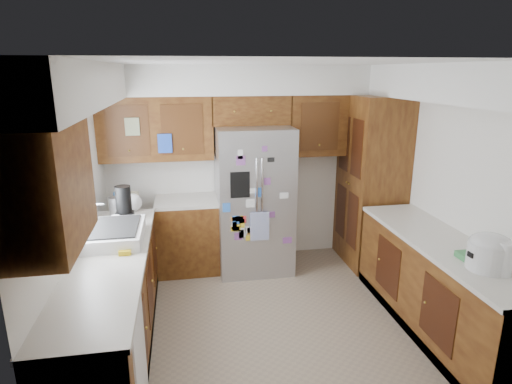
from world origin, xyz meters
TOP-DOWN VIEW (x-y plane):
  - floor at (0.00, 0.00)m, footprint 3.60×3.60m
  - room_shell at (-0.11, 0.36)m, footprint 3.64×3.24m
  - left_counter_run at (-1.36, 0.03)m, footprint 1.36×3.20m
  - right_counter_run at (1.50, -0.47)m, footprint 0.63×2.25m
  - pantry at (1.50, 1.15)m, footprint 0.60×0.90m
  - fridge at (-0.00, 1.20)m, footprint 0.90×0.79m
  - bridge_cabinet at (0.00, 1.43)m, footprint 0.96×0.34m
  - fridge_top_items at (0.05, 1.39)m, footprint 0.78×0.33m
  - sink_assembly at (-1.50, 0.10)m, footprint 0.52×0.74m
  - left_counter_clutter at (-1.47, 0.82)m, footprint 0.34×0.83m
  - rice_cooker at (1.50, -1.03)m, footprint 0.34×0.33m
  - paper_towel at (1.53, -1.16)m, footprint 0.12×0.12m

SIDE VIEW (x-z plane):
  - floor at x=0.00m, z-range 0.00..0.00m
  - right_counter_run at x=1.50m, z-range -0.04..0.88m
  - left_counter_run at x=-1.36m, z-range -0.03..0.89m
  - fridge at x=0.00m, z-range 0.00..1.80m
  - sink_assembly at x=-1.50m, z-range 0.80..1.17m
  - left_counter_clutter at x=-1.47m, z-range 0.86..1.24m
  - paper_towel at x=1.53m, z-range 0.92..1.19m
  - rice_cooker at x=1.50m, z-range 0.93..1.22m
  - pantry at x=1.50m, z-range 0.00..2.15m
  - room_shell at x=-0.11m, z-range 0.56..3.08m
  - bridge_cabinet at x=0.00m, z-range 1.80..2.15m
  - fridge_top_items at x=0.05m, z-range 2.14..2.42m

